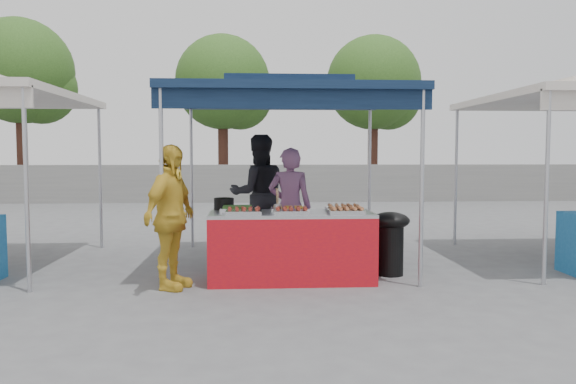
{
  "coord_description": "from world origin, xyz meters",
  "views": [
    {
      "loc": [
        -0.44,
        -6.92,
        1.58
      ],
      "look_at": [
        0.0,
        0.6,
        1.05
      ],
      "focal_mm": 35.0,
      "sensor_mm": 36.0,
      "label": 1
    }
  ],
  "objects": [
    {
      "name": "food_tray_br",
      "position": [
        0.65,
        -0.01,
        0.88
      ],
      "size": [
        0.42,
        0.3,
        0.07
      ],
      "color": "silver",
      "rests_on": "vendor_table"
    },
    {
      "name": "vendor_woman",
      "position": [
        0.04,
        0.81,
        0.82
      ],
      "size": [
        0.66,
        0.48,
        1.65
      ],
      "primitive_type": "imported",
      "rotation": [
        0.0,
        0.0,
        2.99
      ],
      "color": "#84547D",
      "rests_on": "ground_plane"
    },
    {
      "name": "customer_person",
      "position": [
        -1.42,
        -0.43,
        0.84
      ],
      "size": [
        0.75,
        1.06,
        1.68
      ],
      "primitive_type": "imported",
      "rotation": [
        0.0,
        0.0,
        1.19
      ],
      "color": "gold",
      "rests_on": "ground_plane"
    },
    {
      "name": "helper_man",
      "position": [
        -0.39,
        1.84,
        0.93
      ],
      "size": [
        1.02,
        0.86,
        1.86
      ],
      "primitive_type": "imported",
      "rotation": [
        0.0,
        0.0,
        3.33
      ],
      "color": "black",
      "rests_on": "ground_plane"
    },
    {
      "name": "food_tray_fm",
      "position": [
        -0.02,
        -0.34,
        0.88
      ],
      "size": [
        0.42,
        0.3,
        0.07
      ],
      "color": "silver",
      "rests_on": "vendor_table"
    },
    {
      "name": "tree_0",
      "position": [
        -8.3,
        12.97,
        4.21
      ],
      "size": [
        3.62,
        3.58,
        6.15
      ],
      "color": "#3E2018",
      "rests_on": "ground_plane"
    },
    {
      "name": "wok_burner",
      "position": [
        1.3,
        0.15,
        0.49
      ],
      "size": [
        0.49,
        0.49,
        0.82
      ],
      "rotation": [
        0.0,
        0.0,
        0.11
      ],
      "color": "black",
      "rests_on": "ground_plane"
    },
    {
      "name": "skewer_cup",
      "position": [
        -0.17,
        -0.23,
        0.91
      ],
      "size": [
        0.09,
        0.09,
        0.11
      ],
      "primitive_type": "cylinder",
      "color": "#B4B4BB",
      "rests_on": "vendor_table"
    },
    {
      "name": "ground_plane",
      "position": [
        0.0,
        0.0,
        0.0
      ],
      "size": [
        80.0,
        80.0,
        0.0
      ],
      "primitive_type": "plane",
      "color": "#565658"
    },
    {
      "name": "food_tray_fr",
      "position": [
        0.64,
        -0.33,
        0.88
      ],
      "size": [
        0.42,
        0.3,
        0.07
      ],
      "color": "silver",
      "rests_on": "vendor_table"
    },
    {
      "name": "tree_1",
      "position": [
        -1.43,
        13.32,
        3.93
      ],
      "size": [
        3.42,
        3.35,
        5.75
      ],
      "color": "#3E2018",
      "rests_on": "ground_plane"
    },
    {
      "name": "vendor_table",
      "position": [
        0.0,
        -0.1,
        0.43
      ],
      "size": [
        2.0,
        0.8,
        0.85
      ],
      "color": "red",
      "rests_on": "ground_plane"
    },
    {
      "name": "main_canopy",
      "position": [
        0.0,
        0.97,
        2.37
      ],
      "size": [
        3.2,
        3.2,
        2.57
      ],
      "color": "#B4B4BB",
      "rests_on": "ground_plane"
    },
    {
      "name": "crate_stacked",
      "position": [
        0.25,
        0.54,
        0.47
      ],
      "size": [
        0.5,
        0.35,
        0.3
      ],
      "primitive_type": "cube",
      "color": "#133E9C",
      "rests_on": "crate_right"
    },
    {
      "name": "food_tray_bl",
      "position": [
        -0.66,
        -0.01,
        0.88
      ],
      "size": [
        0.42,
        0.3,
        0.07
      ],
      "color": "silver",
      "rests_on": "vendor_table"
    },
    {
      "name": "crate_right",
      "position": [
        0.25,
        0.54,
        0.16
      ],
      "size": [
        0.53,
        0.37,
        0.32
      ],
      "primitive_type": "cube",
      "color": "#133E9C",
      "rests_on": "ground_plane"
    },
    {
      "name": "cooking_pot",
      "position": [
        -0.84,
        0.27,
        0.92
      ],
      "size": [
        0.25,
        0.25,
        0.15
      ],
      "primitive_type": "cylinder",
      "color": "black",
      "rests_on": "vendor_table"
    },
    {
      "name": "food_tray_fl",
      "position": [
        -0.58,
        -0.34,
        0.88
      ],
      "size": [
        0.42,
        0.3,
        0.07
      ],
      "color": "silver",
      "rests_on": "vendor_table"
    },
    {
      "name": "food_tray_bm",
      "position": [
        -0.03,
        -0.03,
        0.88
      ],
      "size": [
        0.42,
        0.3,
        0.07
      ],
      "color": "silver",
      "rests_on": "vendor_table"
    },
    {
      "name": "tree_2",
      "position": [
        3.94,
        13.14,
        3.93
      ],
      "size": [
        3.43,
        3.35,
        5.76
      ],
      "color": "#3E2018",
      "rests_on": "ground_plane"
    },
    {
      "name": "back_wall",
      "position": [
        0.0,
        11.0,
        0.6
      ],
      "size": [
        40.0,
        0.25,
        1.2
      ],
      "primitive_type": "cube",
      "color": "gray",
      "rests_on": "ground_plane"
    },
    {
      "name": "crate_left",
      "position": [
        -0.5,
        0.54,
        0.14
      ],
      "size": [
        0.46,
        0.32,
        0.27
      ],
      "primitive_type": "cube",
      "color": "#133E9C",
      "rests_on": "ground_plane"
    }
  ]
}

